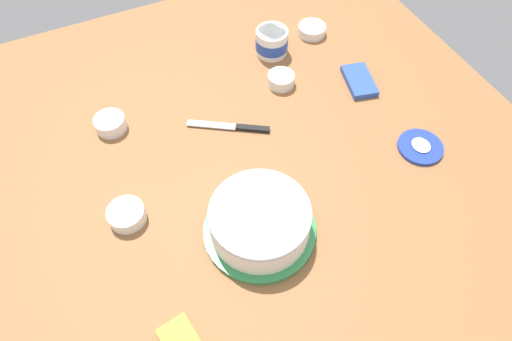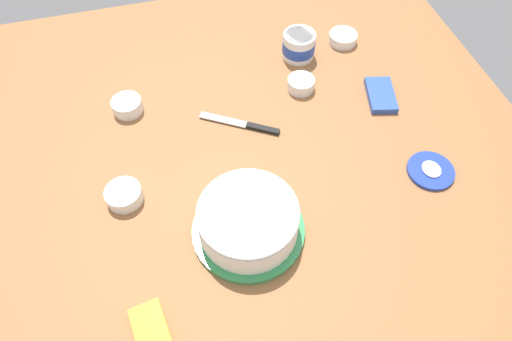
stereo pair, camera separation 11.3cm
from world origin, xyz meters
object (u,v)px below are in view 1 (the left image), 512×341
object	(u,v)px
frosting_tub_lid	(420,147)
sprinkle_bowl_green	(110,123)
frosted_cake	(260,221)
frosting_tub	(272,42)
spreading_knife	(236,127)
candy_box_upper	(359,81)
sprinkle_bowl_blue	(312,30)
sprinkle_bowl_pink	(127,214)
sprinkle_bowl_orange	(281,79)

from	to	relation	value
frosting_tub_lid	sprinkle_bowl_green	xyz separation A→B (m)	(0.43, 0.75, 0.01)
frosted_cake	frosting_tub	bearing A→B (deg)	-28.73
spreading_knife	candy_box_upper	xyz separation A→B (m)	(0.01, -0.42, 0.00)
spreading_knife	sprinkle_bowl_green	bearing A→B (deg)	64.72
frosting_tub_lid	frosting_tub	bearing A→B (deg)	20.16
frosting_tub_lid	spreading_knife	size ratio (longest dim) A/B	0.58
spreading_knife	sprinkle_bowl_green	world-z (taller)	sprinkle_bowl_green
sprinkle_bowl_green	candy_box_upper	world-z (taller)	sprinkle_bowl_green
frosting_tub	sprinkle_bowl_blue	distance (m)	0.17
sprinkle_bowl_green	frosting_tub	bearing A→B (deg)	-79.85
frosting_tub_lid	sprinkle_bowl_blue	world-z (taller)	sprinkle_bowl_blue
frosted_cake	candy_box_upper	world-z (taller)	frosted_cake
frosting_tub	spreading_knife	world-z (taller)	frosting_tub
sprinkle_bowl_green	sprinkle_bowl_pink	bearing A→B (deg)	172.79
frosted_cake	sprinkle_bowl_blue	bearing A→B (deg)	-38.60
spreading_knife	sprinkle_bowl_green	distance (m)	0.35
frosting_tub	sprinkle_bowl_orange	bearing A→B (deg)	164.89
frosted_cake	sprinkle_bowl_blue	xyz separation A→B (m)	(0.60, -0.48, -0.04)
sprinkle_bowl_green	spreading_knife	bearing A→B (deg)	-115.28
spreading_knife	sprinkle_bowl_green	xyz separation A→B (m)	(0.15, 0.32, 0.01)
sprinkle_bowl_pink	frosting_tub_lid	bearing A→B (deg)	-99.06
spreading_knife	frosting_tub	bearing A→B (deg)	-43.42
sprinkle_bowl_pink	frosted_cake	bearing A→B (deg)	-121.28
frosted_cake	candy_box_upper	bearing A→B (deg)	-56.25
frosting_tub	sprinkle_bowl_blue	bearing A→B (deg)	-80.89
sprinkle_bowl_blue	candy_box_upper	xyz separation A→B (m)	(-0.27, -0.02, -0.01)
spreading_knife	sprinkle_bowl_orange	bearing A→B (deg)	-61.99
sprinkle_bowl_orange	frosted_cake	bearing A→B (deg)	147.29
sprinkle_bowl_orange	sprinkle_bowl_pink	bearing A→B (deg)	115.12
frosting_tub_lid	spreading_knife	xyz separation A→B (m)	(0.28, 0.43, -0.00)
frosting_tub	frosting_tub_lid	xyz separation A→B (m)	(-0.53, -0.19, -0.04)
frosting_tub_lid	sprinkle_bowl_blue	xyz separation A→B (m)	(0.56, 0.03, 0.01)
sprinkle_bowl_orange	sprinkle_bowl_green	world-z (taller)	sprinkle_bowl_green
sprinkle_bowl_blue	sprinkle_bowl_green	distance (m)	0.73
frosting_tub_lid	sprinkle_bowl_orange	bearing A→B (deg)	31.23
sprinkle_bowl_green	sprinkle_bowl_pink	distance (m)	0.31
spreading_knife	sprinkle_bowl_blue	bearing A→B (deg)	-55.44
sprinkle_bowl_orange	sprinkle_bowl_blue	bearing A→B (deg)	-49.94
frosting_tub	sprinkle_bowl_green	world-z (taller)	frosting_tub
frosting_tub_lid	candy_box_upper	bearing A→B (deg)	2.83
sprinkle_bowl_orange	sprinkle_bowl_pink	world-z (taller)	sprinkle_bowl_pink
frosted_cake	spreading_knife	xyz separation A→B (m)	(0.32, -0.08, -0.05)
sprinkle_bowl_orange	candy_box_upper	size ratio (longest dim) A/B	0.60
sprinkle_bowl_blue	sprinkle_bowl_green	xyz separation A→B (m)	(-0.13, 0.72, 0.00)
sprinkle_bowl_blue	frosted_cake	bearing A→B (deg)	141.40
sprinkle_bowl_blue	sprinkle_bowl_pink	distance (m)	0.87
sprinkle_bowl_blue	sprinkle_bowl_green	size ratio (longest dim) A/B	1.07
sprinkle_bowl_pink	sprinkle_bowl_blue	bearing A→B (deg)	-60.37
frosted_cake	candy_box_upper	size ratio (longest dim) A/B	1.99
spreading_knife	candy_box_upper	size ratio (longest dim) A/B	1.55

